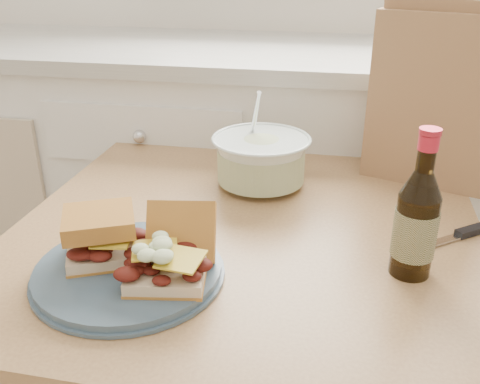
% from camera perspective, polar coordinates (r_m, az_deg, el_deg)
% --- Properties ---
extents(cabinet_run, '(2.50, 0.64, 0.94)m').
position_cam_1_polar(cabinet_run, '(1.75, 9.28, -0.41)').
color(cabinet_run, white).
rests_on(cabinet_run, ground).
extents(dining_table, '(0.89, 0.89, 0.73)m').
position_cam_1_polar(dining_table, '(1.07, 0.73, -8.60)').
color(dining_table, tan).
rests_on(dining_table, ground).
extents(plate, '(0.30, 0.30, 0.02)m').
position_cam_1_polar(plate, '(0.89, -11.78, -8.25)').
color(plate, '#3F5466').
rests_on(plate, dining_table).
extents(sandwich_left, '(0.14, 0.14, 0.08)m').
position_cam_1_polar(sandwich_left, '(0.89, -14.65, -4.50)').
color(sandwich_left, '#CFB592').
rests_on(sandwich_left, plate).
extents(sandwich_right, '(0.13, 0.18, 0.10)m').
position_cam_1_polar(sandwich_right, '(0.84, -7.31, -6.48)').
color(sandwich_right, '#CFB592').
rests_on(sandwich_right, plate).
extents(coleslaw_bowl, '(0.21, 0.21, 0.21)m').
position_cam_1_polar(coleslaw_bowl, '(1.17, 2.25, 3.22)').
color(coleslaw_bowl, white).
rests_on(coleslaw_bowl, dining_table).
extents(beer_bottle, '(0.07, 0.07, 0.25)m').
position_cam_1_polar(beer_bottle, '(0.88, 18.28, -3.07)').
color(beer_bottle, black).
rests_on(beer_bottle, dining_table).
extents(knife, '(0.17, 0.13, 0.01)m').
position_cam_1_polar(knife, '(1.06, 22.77, -4.10)').
color(knife, silver).
rests_on(knife, dining_table).
extents(paper_bag, '(0.33, 0.27, 0.37)m').
position_cam_1_polar(paper_bag, '(1.27, 20.78, 9.53)').
color(paper_bag, '#AA7C52').
rests_on(paper_bag, dining_table).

